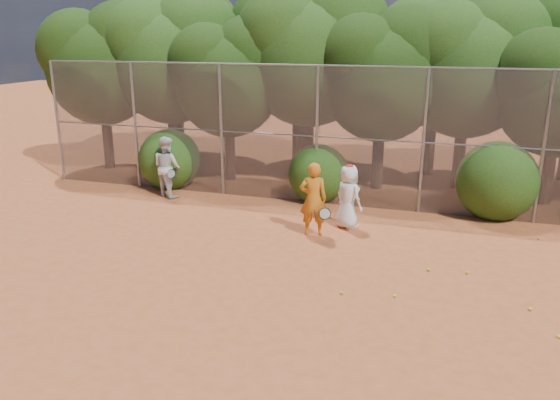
% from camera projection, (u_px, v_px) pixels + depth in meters
% --- Properties ---
extents(ground, '(80.00, 80.00, 0.00)m').
position_uv_depth(ground, '(290.00, 295.00, 10.59)').
color(ground, '#AA4E26').
rests_on(ground, ground).
extents(fence_back, '(20.05, 0.09, 4.03)m').
position_uv_depth(fence_back, '(347.00, 136.00, 15.49)').
color(fence_back, gray).
rests_on(fence_back, ground).
extents(tree_0, '(4.38, 3.81, 6.00)m').
position_uv_depth(tree_0, '(102.00, 60.00, 19.50)').
color(tree_0, black).
rests_on(tree_0, ground).
extents(tree_1, '(4.64, 4.03, 6.35)m').
position_uv_depth(tree_1, '(171.00, 54.00, 19.16)').
color(tree_1, black).
rests_on(tree_1, ground).
extents(tree_2, '(3.99, 3.47, 5.47)m').
position_uv_depth(tree_2, '(230.00, 74.00, 17.97)').
color(tree_2, black).
rests_on(tree_2, ground).
extents(tree_3, '(4.89, 4.26, 6.70)m').
position_uv_depth(tree_3, '(311.00, 48.00, 17.92)').
color(tree_3, black).
rests_on(tree_3, ground).
extents(tree_4, '(4.19, 3.64, 5.73)m').
position_uv_depth(tree_4, '(384.00, 70.00, 16.83)').
color(tree_4, black).
rests_on(tree_4, ground).
extents(tree_5, '(4.51, 3.92, 6.17)m').
position_uv_depth(tree_5, '(470.00, 61.00, 16.75)').
color(tree_5, black).
rests_on(tree_5, ground).
extents(tree_9, '(4.83, 4.20, 6.62)m').
position_uv_depth(tree_9, '(177.00, 47.00, 21.50)').
color(tree_9, black).
rests_on(tree_9, ground).
extents(tree_10, '(5.15, 4.48, 7.06)m').
position_uv_depth(tree_10, '(300.00, 40.00, 20.14)').
color(tree_10, black).
rests_on(tree_10, ground).
extents(tree_11, '(4.64, 4.03, 6.35)m').
position_uv_depth(tree_11, '(439.00, 55.00, 18.46)').
color(tree_11, black).
rests_on(tree_11, ground).
extents(bush_0, '(2.00, 2.00, 2.00)m').
position_uv_depth(bush_0, '(169.00, 157.00, 17.78)').
color(bush_0, '#1E3F0F').
rests_on(bush_0, ground).
extents(bush_1, '(1.80, 1.80, 1.80)m').
position_uv_depth(bush_1, '(318.00, 171.00, 16.35)').
color(bush_1, '#1E3F0F').
rests_on(bush_1, ground).
extents(bush_2, '(2.20, 2.20, 2.20)m').
position_uv_depth(bush_2, '(497.00, 177.00, 14.84)').
color(bush_2, '#1E3F0F').
rests_on(bush_2, ground).
extents(player_yellow, '(0.90, 0.62, 1.86)m').
position_uv_depth(player_yellow, '(313.00, 199.00, 13.48)').
color(player_yellow, '#C97017').
rests_on(player_yellow, ground).
extents(player_teen, '(0.97, 0.90, 1.70)m').
position_uv_depth(player_teen, '(348.00, 196.00, 14.01)').
color(player_teen, white).
rests_on(player_teen, ground).
extents(player_white, '(1.12, 1.01, 1.87)m').
position_uv_depth(player_white, '(167.00, 167.00, 16.74)').
color(player_white, silver).
rests_on(player_white, ground).
extents(ball_0, '(0.07, 0.07, 0.07)m').
position_uv_depth(ball_0, '(467.00, 273.00, 11.47)').
color(ball_0, '#BFD126').
rests_on(ball_0, ground).
extents(ball_1, '(0.07, 0.07, 0.07)m').
position_uv_depth(ball_1, '(429.00, 270.00, 11.62)').
color(ball_1, '#BFD126').
rests_on(ball_1, ground).
extents(ball_2, '(0.07, 0.07, 0.07)m').
position_uv_depth(ball_2, '(395.00, 296.00, 10.47)').
color(ball_2, '#BFD126').
rests_on(ball_2, ground).
extents(ball_3, '(0.07, 0.07, 0.07)m').
position_uv_depth(ball_3, '(530.00, 309.00, 9.97)').
color(ball_3, '#BFD126').
rests_on(ball_3, ground).
extents(ball_4, '(0.07, 0.07, 0.07)m').
position_uv_depth(ball_4, '(342.00, 293.00, 10.58)').
color(ball_4, '#BFD126').
rests_on(ball_4, ground).
extents(ball_5, '(0.07, 0.07, 0.07)m').
position_uv_depth(ball_5, '(539.00, 239.00, 13.38)').
color(ball_5, '#BFD126').
rests_on(ball_5, ground).
extents(ball_6, '(0.07, 0.07, 0.07)m').
position_uv_depth(ball_6, '(558.00, 336.00, 9.07)').
color(ball_6, '#BFD126').
rests_on(ball_6, ground).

